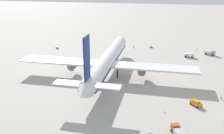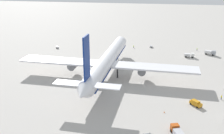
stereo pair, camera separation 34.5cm
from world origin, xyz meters
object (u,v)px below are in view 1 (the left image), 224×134
airliner (107,61)px  service_truck_4 (178,131)px  service_truck_3 (189,55)px  baggage_cart_0 (151,46)px  ground_worker_1 (197,49)px  traffic_cone_1 (165,112)px  traffic_cone_2 (36,58)px  service_truck_2 (210,52)px  baggage_cart_2 (57,47)px  ground_worker_3 (133,47)px  service_van (196,103)px  ground_worker_2 (221,97)px

airliner → service_truck_4: bearing=-145.4°
airliner → service_truck_3: airliner is taller
airliner → baggage_cart_0: bearing=-18.8°
ground_worker_1 → traffic_cone_1: 82.27m
baggage_cart_0 → traffic_cone_2: 70.91m
service_truck_3 → ground_worker_1: 15.68m
service_truck_2 → baggage_cart_2: (-2.81, 92.04, -0.76)m
airliner → ground_worker_3: (49.10, -7.08, -6.16)m
ground_worker_3 → traffic_cone_2: 59.93m
traffic_cone_2 → service_van: bearing=-116.5°
airliner → service_truck_4: (-42.54, -29.39, -5.71)m
ground_worker_1 → traffic_cone_1: (-79.84, 19.87, -0.60)m
service_truck_3 → service_truck_4: 78.55m
service_truck_3 → service_van: (-58.24, 3.02, -0.26)m
service_truck_3 → traffic_cone_1: (-65.30, 14.00, -1.01)m
ground_worker_2 → ground_worker_1: bearing=1.0°
traffic_cone_1 → service_van: bearing=-57.3°
service_van → traffic_cone_2: 89.86m
baggage_cart_2 → traffic_cone_1: bearing=-136.5°
service_truck_3 → ground_worker_1: size_ratio=3.19×
service_truck_2 → ground_worker_1: size_ratio=3.69×
airliner → baggage_cart_2: airliner is taller
airliner → ground_worker_3: size_ratio=49.84×
service_truck_2 → traffic_cone_1: bearing=160.0°
ground_worker_1 → ground_worker_2: 65.90m
service_van → service_truck_2: bearing=-13.2°
service_truck_3 → service_van: size_ratio=1.21×
traffic_cone_2 → service_truck_3: bearing=-77.7°
traffic_cone_1 → traffic_cone_2: 83.94m
service_truck_4 → ground_worker_3: size_ratio=3.78×
ground_worker_3 → traffic_cone_1: 81.28m
ground_worker_1 → service_truck_2: bearing=-140.2°
service_truck_3 → service_truck_2: bearing=-60.8°
baggage_cart_2 → ground_worker_3: bearing=-78.3°
traffic_cone_1 → service_truck_3: bearing=-12.1°
baggage_cart_0 → traffic_cone_1: baggage_cart_0 is taller
service_truck_3 → traffic_cone_2: bearing=102.3°
service_truck_2 → traffic_cone_2: (-25.02, 95.71, -1.16)m
baggage_cart_2 → traffic_cone_1: (-69.36, -65.78, -0.40)m
ground_worker_1 → traffic_cone_2: bearing=110.1°
service_truck_4 → service_van: size_ratio=1.35×
service_truck_2 → ground_worker_3: 45.55m
service_truck_4 → service_van: service_truck_4 is taller
service_truck_3 → ground_worker_3: (13.79, 32.75, -0.47)m
traffic_cone_1 → traffic_cone_2: bearing=55.8°
baggage_cart_2 → ground_worker_3: 48.03m
service_truck_4 → traffic_cone_1: 13.08m
ground_worker_1 → baggage_cart_2: bearing=97.0°
baggage_cart_0 → airliner: bearing=161.2°
service_van → ground_worker_1: 73.32m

